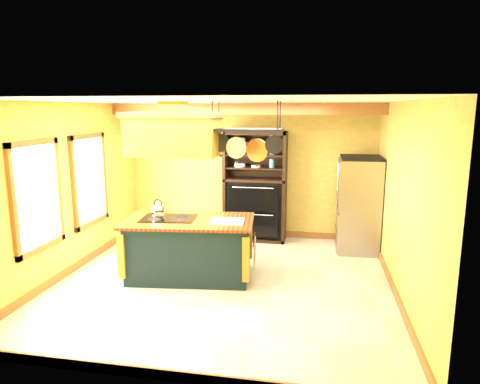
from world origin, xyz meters
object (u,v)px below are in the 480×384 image
(pot_rack, at_px, (247,136))
(range_hood, at_px, (174,133))
(kitchen_island, at_px, (189,248))
(hutch, at_px, (255,198))
(refrigerator, at_px, (358,206))

(pot_rack, bearing_deg, range_hood, -179.85)
(kitchen_island, height_order, hutch, hutch)
(kitchen_island, bearing_deg, refrigerator, 27.60)
(kitchen_island, height_order, range_hood, range_hood)
(range_hood, xyz_separation_m, pot_rack, (1.10, 0.00, -0.04))
(pot_rack, distance_m, hutch, 2.56)
(refrigerator, bearing_deg, pot_rack, -134.51)
(kitchen_island, distance_m, pot_rack, 1.96)
(pot_rack, xyz_separation_m, hutch, (-0.19, 2.17, -1.36))
(range_hood, relative_size, refrigerator, 0.83)
(refrigerator, bearing_deg, range_hood, -147.87)
(pot_rack, relative_size, hutch, 0.50)
(kitchen_island, xyz_separation_m, refrigerator, (2.68, 1.81, 0.36))
(range_hood, height_order, pot_rack, same)
(range_hood, bearing_deg, pot_rack, 0.15)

